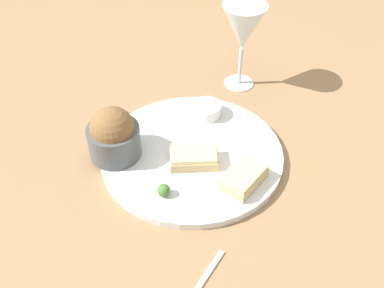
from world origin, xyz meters
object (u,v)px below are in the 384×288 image
object	(u,v)px
sauce_ramekin	(207,109)
wine_glass	(243,29)
cheese_toast_near	(243,177)
salad_bowl	(113,135)
cheese_toast_far	(194,157)

from	to	relation	value
sauce_ramekin	wine_glass	bearing A→B (deg)	21.33
sauce_ramekin	wine_glass	xyz separation A→B (m)	(0.13, 0.05, 0.10)
sauce_ramekin	wine_glass	size ratio (longest dim) A/B	0.30
sauce_ramekin	cheese_toast_near	bearing A→B (deg)	-111.07
salad_bowl	cheese_toast_near	size ratio (longest dim) A/B	1.07
sauce_ramekin	cheese_toast_near	xyz separation A→B (m)	(-0.07, -0.18, -0.00)
cheese_toast_far	salad_bowl	bearing A→B (deg)	131.84
salad_bowl	cheese_toast_far	size ratio (longest dim) A/B	1.00
sauce_ramekin	cheese_toast_far	bearing A→B (deg)	-139.57
cheese_toast_near	wine_glass	xyz separation A→B (m)	(0.20, 0.23, 0.11)
wine_glass	cheese_toast_near	bearing A→B (deg)	-131.43
cheese_toast_near	salad_bowl	bearing A→B (deg)	123.75
sauce_ramekin	cheese_toast_far	size ratio (longest dim) A/B	0.58
cheese_toast_far	wine_glass	size ratio (longest dim) A/B	0.53
cheese_toast_far	wine_glass	distance (m)	0.30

